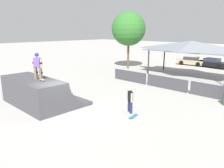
% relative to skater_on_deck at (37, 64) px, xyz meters
% --- Properties ---
extents(ground_plane, '(160.00, 160.00, 0.00)m').
position_rel_skater_on_deck_xyz_m(ground_plane, '(2.11, 0.39, -2.86)').
color(ground_plane, '#A3A09B').
extents(quarter_pipe_ramp, '(5.39, 3.94, 1.87)m').
position_rel_skater_on_deck_xyz_m(quarter_pipe_ramp, '(-0.51, 0.13, -2.04)').
color(quarter_pipe_ramp, '#424247').
rests_on(quarter_pipe_ramp, ground).
extents(skater_on_deck, '(0.73, 0.46, 1.73)m').
position_rel_skater_on_deck_xyz_m(skater_on_deck, '(0.00, 0.00, 0.00)').
color(skater_on_deck, '#6B6051').
rests_on(skater_on_deck, quarter_pipe_ramp).
extents(skateboard_on_deck, '(0.82, 0.37, 0.09)m').
position_rel_skater_on_deck_xyz_m(skateboard_on_deck, '(0.39, 0.04, -0.94)').
color(skateboard_on_deck, blue).
rests_on(skateboard_on_deck, quarter_pipe_ramp).
extents(bystander_walking, '(0.60, 0.43, 1.60)m').
position_rel_skater_on_deck_xyz_m(bystander_walking, '(4.97, 3.35, -1.97)').
color(bystander_walking, '#1E2347').
rests_on(bystander_walking, ground).
extents(skateboard_on_ground, '(0.32, 0.78, 0.09)m').
position_rel_skater_on_deck_xyz_m(skateboard_on_ground, '(5.62, 2.88, -2.80)').
color(skateboard_on_ground, red).
rests_on(skateboard_on_ground, ground).
extents(barrier_fence, '(12.15, 0.12, 1.05)m').
position_rel_skater_on_deck_xyz_m(barrier_fence, '(3.66, 9.93, -2.34)').
color(barrier_fence, '#3D3D42').
rests_on(barrier_fence, ground).
extents(pavilion_shelter, '(9.96, 4.09, 3.90)m').
position_rel_skater_on_deck_xyz_m(pavilion_shelter, '(2.82, 16.23, 0.45)').
color(pavilion_shelter, '#2D2D33').
rests_on(pavilion_shelter, ground).
extents(tree_beside_pavilion, '(4.40, 4.40, 7.38)m').
position_rel_skater_on_deck_xyz_m(tree_beside_pavilion, '(-5.57, 15.78, 2.31)').
color(tree_beside_pavilion, brown).
rests_on(tree_beside_pavilion, ground).
extents(parked_car_tan, '(4.09, 1.90, 1.27)m').
position_rel_skater_on_deck_xyz_m(parked_car_tan, '(-0.60, 24.33, -2.26)').
color(parked_car_tan, tan).
rests_on(parked_car_tan, ground).
extents(parked_car_black, '(4.24, 2.14, 1.27)m').
position_rel_skater_on_deck_xyz_m(parked_car_black, '(2.36, 24.30, -2.26)').
color(parked_car_black, black).
rests_on(parked_car_black, ground).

